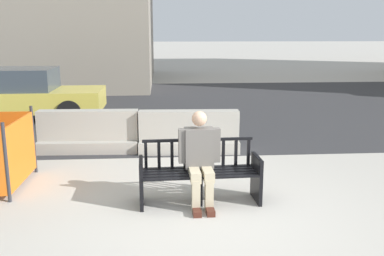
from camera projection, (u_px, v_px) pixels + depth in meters
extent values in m
plane|color=#B7B2A8|center=(205.00, 215.00, 5.68)|extent=(200.00, 200.00, 0.00)
cube|color=#333335|center=(178.00, 105.00, 14.14)|extent=(120.00, 12.00, 0.01)
cube|color=black|center=(141.00, 183.00, 5.95)|extent=(0.07, 0.51, 0.66)
cube|color=black|center=(257.00, 178.00, 6.12)|extent=(0.07, 0.51, 0.66)
cube|color=black|center=(200.00, 187.00, 6.06)|extent=(0.05, 0.33, 0.45)
cube|color=black|center=(202.00, 178.00, 5.78)|extent=(1.60, 0.13, 0.02)
cube|color=black|center=(201.00, 175.00, 5.89)|extent=(1.60, 0.13, 0.02)
cube|color=black|center=(200.00, 172.00, 6.01)|extent=(1.60, 0.13, 0.02)
cube|color=black|center=(199.00, 170.00, 6.12)|extent=(1.60, 0.13, 0.02)
cube|color=black|center=(198.00, 167.00, 6.23)|extent=(1.60, 0.13, 0.02)
cube|color=black|center=(198.00, 140.00, 6.15)|extent=(1.60, 0.09, 0.04)
cube|color=black|center=(146.00, 155.00, 6.11)|extent=(0.05, 0.03, 0.38)
cube|color=black|center=(159.00, 155.00, 6.13)|extent=(0.05, 0.03, 0.38)
cube|color=black|center=(172.00, 155.00, 6.15)|extent=(0.05, 0.03, 0.38)
cube|color=black|center=(185.00, 154.00, 6.17)|extent=(0.05, 0.03, 0.38)
cube|color=black|center=(198.00, 154.00, 6.19)|extent=(0.05, 0.03, 0.38)
cube|color=black|center=(211.00, 153.00, 6.21)|extent=(0.05, 0.03, 0.38)
cube|color=black|center=(223.00, 153.00, 6.23)|extent=(0.05, 0.03, 0.38)
cube|color=black|center=(236.00, 153.00, 6.25)|extent=(0.05, 0.03, 0.38)
cube|color=black|center=(248.00, 152.00, 6.27)|extent=(0.05, 0.03, 0.38)
cube|color=black|center=(141.00, 161.00, 5.86)|extent=(0.07, 0.46, 0.03)
cube|color=black|center=(258.00, 158.00, 6.03)|extent=(0.07, 0.46, 0.03)
cube|color=#66605B|center=(199.00, 148.00, 6.00)|extent=(0.41, 0.25, 0.56)
sphere|color=tan|center=(199.00, 119.00, 5.89)|extent=(0.21, 0.21, 0.21)
cube|color=#C6B793|center=(194.00, 174.00, 5.84)|extent=(0.16, 0.44, 0.14)
cube|color=#C6B793|center=(207.00, 173.00, 5.86)|extent=(0.16, 0.44, 0.14)
cube|color=#C6B793|center=(196.00, 196.00, 5.74)|extent=(0.11, 0.11, 0.45)
cube|color=#C6B793|center=(209.00, 195.00, 5.75)|extent=(0.11, 0.11, 0.45)
cube|color=#4C2319|center=(197.00, 211.00, 5.70)|extent=(0.12, 0.26, 0.08)
cube|color=#4C2319|center=(210.00, 211.00, 5.72)|extent=(0.12, 0.26, 0.08)
cube|color=#66605B|center=(182.00, 146.00, 5.93)|extent=(0.09, 0.12, 0.48)
cube|color=#66605B|center=(217.00, 145.00, 5.99)|extent=(0.09, 0.12, 0.48)
cube|color=#ADA89E|center=(189.00, 145.00, 8.69)|extent=(2.03, 0.76, 0.24)
cube|color=#ADA89E|center=(189.00, 125.00, 8.59)|extent=(2.01, 0.38, 0.60)
cube|color=#ADA89E|center=(89.00, 145.00, 8.72)|extent=(2.02, 0.75, 0.24)
cube|color=#ADA89E|center=(88.00, 125.00, 8.63)|extent=(2.01, 0.37, 0.60)
cylinder|color=#2D2D33|center=(6.00, 163.00, 5.99)|extent=(0.05, 0.05, 1.16)
cylinder|color=#2D2D33|center=(34.00, 140.00, 7.29)|extent=(0.05, 0.05, 1.16)
cube|color=orange|center=(21.00, 150.00, 6.64)|extent=(0.03, 1.33, 0.98)
cube|color=#DBC64C|center=(28.00, 100.00, 11.81)|extent=(4.09, 1.80, 0.56)
cube|color=#38424C|center=(20.00, 79.00, 11.67)|extent=(1.84, 1.56, 0.59)
cylinder|color=black|center=(80.00, 102.00, 12.76)|extent=(0.64, 0.23, 0.64)
cylinder|color=black|center=(69.00, 112.00, 11.16)|extent=(0.64, 0.23, 0.64)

